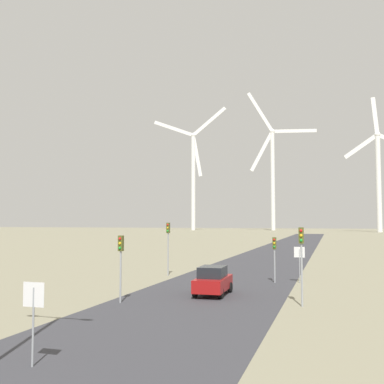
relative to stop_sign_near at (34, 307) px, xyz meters
The scene contains 11 objects.
road_surface 40.86m from the stop_sign_near, 87.67° to the left, with size 10.00×240.00×0.01m.
stop_sign_near is the anchor object (origin of this frame).
stop_sign_far 23.95m from the stop_sign_near, 73.13° to the left, with size 0.81×0.07×2.74m.
traffic_light_post_near_left 11.47m from the stop_sign_near, 102.11° to the left, with size 0.28×0.34×3.88m.
traffic_light_post_near_right 15.30m from the stop_sign_near, 59.58° to the left, with size 0.28×0.34×4.37m.
traffic_light_post_mid_left 24.57m from the stop_sign_near, 100.02° to the left, with size 0.28×0.34×4.59m.
traffic_light_post_mid_right 22.97m from the stop_sign_near, 77.13° to the left, with size 0.28×0.34×3.48m.
car_approaching 15.66m from the stop_sign_near, 82.60° to the left, with size 1.94×4.16×1.83m.
wind_turbine_far_left 225.08m from the stop_sign_near, 105.77° to the left, with size 38.59×7.76×65.91m.
wind_turbine_left 227.03m from the stop_sign_near, 95.04° to the left, with size 35.13×13.83×73.05m.
wind_turbine_center 200.03m from the stop_sign_near, 81.56° to the left, with size 29.72×2.68×59.20m.
Camera 1 is at (7.70, -5.43, 4.71)m, focal length 42.00 mm.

